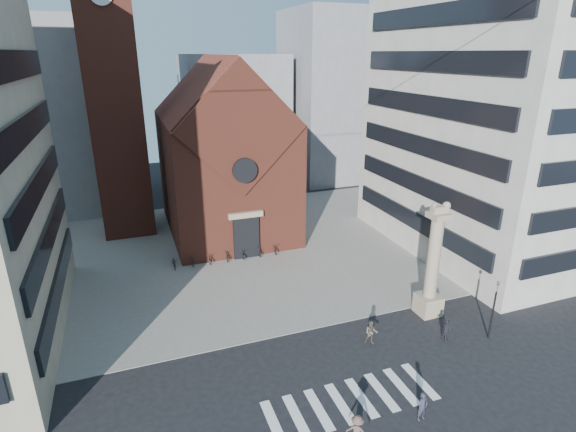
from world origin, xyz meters
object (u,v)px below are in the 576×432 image
object	(u,v)px
lion_column	(432,271)
traffic_light	(493,308)
scooter_0	(174,262)
pedestrian_0	(423,407)
pedestrian_2	(446,330)
pedestrian_1	(371,333)

from	to	relation	value
lion_column	traffic_light	distance (m)	4.62
traffic_light	scooter_0	xyz separation A→B (m)	(-18.66, 18.04, -1.75)
pedestrian_0	pedestrian_2	bearing A→B (deg)	33.11
lion_column	pedestrian_0	size ratio (longest dim) A/B	5.26
pedestrian_1	pedestrian_2	xyz separation A→B (m)	(4.82, -1.45, -0.03)
scooter_0	pedestrian_2	bearing A→B (deg)	-46.78
pedestrian_0	pedestrian_2	world-z (taller)	pedestrian_2
traffic_light	pedestrian_0	size ratio (longest dim) A/B	2.61
pedestrian_2	scooter_0	world-z (taller)	pedestrian_2
lion_column	pedestrian_0	xyz separation A→B (m)	(-6.62, -8.47, -2.63)
lion_column	pedestrian_2	bearing A→B (deg)	-107.14
pedestrian_2	scooter_0	size ratio (longest dim) A/B	0.89
lion_column	traffic_light	size ratio (longest dim) A/B	2.02
lion_column	pedestrian_0	distance (m)	11.07
pedestrian_0	pedestrian_1	bearing A→B (deg)	73.51
traffic_light	pedestrian_0	bearing A→B (deg)	-152.58
lion_column	scooter_0	xyz separation A→B (m)	(-16.67, 14.04, -2.92)
pedestrian_0	scooter_0	bearing A→B (deg)	104.37
scooter_0	lion_column	bearing A→B (deg)	-39.02
traffic_light	pedestrian_2	bearing A→B (deg)	166.35
pedestrian_0	scooter_0	xyz separation A→B (m)	(-10.05, 22.51, -0.29)
lion_column	traffic_light	xyz separation A→B (m)	(1.99, -4.00, -1.17)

